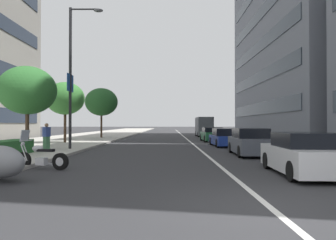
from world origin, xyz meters
The scene contains 15 objects.
ground_plane centered at (0.00, 0.00, 0.00)m, with size 400.00×400.00×0.00m, color #303033.
sidewalk_right_plaza centered at (30.00, 12.41, 0.07)m, with size 160.00×10.16×0.15m, color #B2ADA3.
lane_centre_stripe centered at (35.00, 0.00, 0.00)m, with size 110.00×0.16×0.01m, color silver.
motorcycle_second_in_row centered at (2.91, 7.03, 0.58)m, with size 1.70×2.10×1.06m.
motorcycle_by_sign_pole centered at (5.44, 6.86, 0.44)m, with size 0.79×2.19×1.47m.
car_far_down_avenue centered at (4.17, -2.48, 0.67)m, with size 4.27×2.05×1.42m.
car_mid_block_traffic centered at (10.95, -2.38, 0.69)m, with size 4.42×1.92×1.47m.
car_lead_in_lane centered at (18.04, -2.25, 0.63)m, with size 4.70×1.91×1.37m.
car_approaching_light centered at (24.96, -2.17, 0.65)m, with size 4.54×1.96×1.38m.
delivery_van_ahead centered at (36.84, -2.72, 1.40)m, with size 5.24×2.04×2.62m.
street_lamp_with_banners centered at (13.61, 8.01, 5.34)m, with size 1.26×2.15×8.92m.
street_tree_near_plaza_corner centered at (12.51, 10.50, 3.70)m, with size 3.38×3.38×5.00m.
street_tree_far_plaza centered at (20.33, 10.77, 3.84)m, with size 3.22×3.22×5.07m.
street_tree_mid_sidewalk centered at (30.44, 9.84, 4.25)m, with size 3.75×3.75×5.70m.
pedestrian_on_plaza centered at (12.15, 9.21, 0.95)m, with size 0.47×0.39×1.59m.
Camera 1 is at (-6.57, 2.06, 1.70)m, focal length 34.31 mm.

